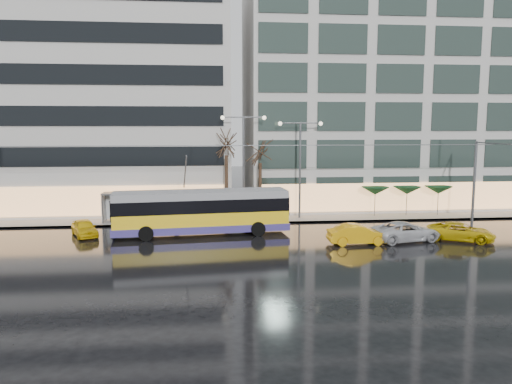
{
  "coord_description": "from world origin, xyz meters",
  "views": [
    {
      "loc": [
        -1.28,
        -32.58,
        8.33
      ],
      "look_at": [
        2.5,
        5.0,
        3.29
      ],
      "focal_mm": 35.0,
      "sensor_mm": 36.0,
      "label": 1
    }
  ],
  "objects": [
    {
      "name": "catenary",
      "position": [
        1.0,
        7.94,
        4.25
      ],
      "size": [
        42.24,
        5.12,
        7.0
      ],
      "color": "#595B60",
      "rests_on": "ground"
    },
    {
      "name": "taxi_b",
      "position": [
        9.35,
        1.01,
        0.71
      ],
      "size": [
        4.31,
        1.53,
        1.42
      ],
      "primitive_type": "imported",
      "rotation": [
        0.0,
        0.0,
        1.56
      ],
      "color": "#EDA50C",
      "rests_on": "ground"
    },
    {
      "name": "tree_a",
      "position": [
        0.5,
        11.0,
        7.09
      ],
      "size": [
        3.2,
        3.2,
        8.4
      ],
      "color": "black",
      "rests_on": "sidewalk"
    },
    {
      "name": "parasol_c",
      "position": [
        20.0,
        11.0,
        2.45
      ],
      "size": [
        2.5,
        2.5,
        2.65
      ],
      "color": "#595B60",
      "rests_on": "sidewalk"
    },
    {
      "name": "sedan_silver",
      "position": [
        13.09,
        1.62,
        0.71
      ],
      "size": [
        5.46,
        3.3,
        1.42
      ],
      "primitive_type": "imported",
      "rotation": [
        0.0,
        0.0,
        1.77
      ],
      "color": "silver",
      "rests_on": "ground"
    },
    {
      "name": "building_right",
      "position": [
        19.0,
        19.0,
        12.65
      ],
      "size": [
        32.0,
        14.0,
        25.0
      ],
      "primitive_type": "cube",
      "color": "#BAB7B2",
      "rests_on": "sidewalk"
    },
    {
      "name": "kerb",
      "position": [
        2.0,
        9.05,
        0.07
      ],
      "size": [
        80.0,
        0.1,
        0.15
      ],
      "primitive_type": "cube",
      "color": "slate",
      "rests_on": "ground"
    },
    {
      "name": "parasol_a",
      "position": [
        14.0,
        11.0,
        2.45
      ],
      "size": [
        2.5,
        2.5,
        2.65
      ],
      "color": "#595B60",
      "rests_on": "sidewalk"
    },
    {
      "name": "sidewalk",
      "position": [
        2.0,
        14.0,
        0.07
      ],
      "size": [
        80.0,
        10.0,
        0.15
      ],
      "primitive_type": "cube",
      "color": "gray",
      "rests_on": "ground"
    },
    {
      "name": "trolleybus",
      "position": [
        -1.68,
        5.26,
        1.66
      ],
      "size": [
        13.46,
        5.55,
        6.15
      ],
      "color": "yellow",
      "rests_on": "ground"
    },
    {
      "name": "pedestrian_a",
      "position": [
        -6.12,
        10.41,
        1.59
      ],
      "size": [
        1.09,
        1.1,
        2.19
      ],
      "color": "black",
      "rests_on": "sidewalk"
    },
    {
      "name": "pedestrian_c",
      "position": [
        -8.97,
        9.4,
        1.26
      ],
      "size": [
        1.22,
        1.13,
        2.11
      ],
      "color": "black",
      "rests_on": "sidewalk"
    },
    {
      "name": "bus_shelter",
      "position": [
        -8.38,
        10.69,
        1.96
      ],
      "size": [
        4.2,
        1.6,
        2.51
      ],
      "color": "#595B60",
      "rests_on": "sidewalk"
    },
    {
      "name": "parasol_b",
      "position": [
        17.0,
        11.0,
        2.45
      ],
      "size": [
        2.5,
        2.5,
        2.65
      ],
      "color": "#595B60",
      "rests_on": "sidewalk"
    },
    {
      "name": "pedestrian_b",
      "position": [
        -3.91,
        9.4,
        0.95
      ],
      "size": [
        0.88,
        0.75,
        1.6
      ],
      "color": "black",
      "rests_on": "sidewalk"
    },
    {
      "name": "street_lamp_near",
      "position": [
        2.0,
        10.8,
        5.99
      ],
      "size": [
        3.96,
        0.36,
        9.03
      ],
      "color": "#595B60",
      "rests_on": "sidewalk"
    },
    {
      "name": "ground",
      "position": [
        0.0,
        0.0,
        0.0
      ],
      "size": [
        140.0,
        140.0,
        0.0
      ],
      "primitive_type": "plane",
      "color": "black",
      "rests_on": "ground"
    },
    {
      "name": "street_lamp_far",
      "position": [
        7.0,
        10.8,
        5.71
      ],
      "size": [
        3.96,
        0.36,
        8.53
      ],
      "color": "#595B60",
      "rests_on": "sidewalk"
    },
    {
      "name": "tree_b",
      "position": [
        3.5,
        11.2,
        6.4
      ],
      "size": [
        3.2,
        3.2,
        7.7
      ],
      "color": "black",
      "rests_on": "sidewalk"
    },
    {
      "name": "building_left",
      "position": [
        -16.0,
        19.0,
        11.15
      ],
      "size": [
        34.0,
        14.0,
        22.0
      ],
      "primitive_type": "cube",
      "color": "#BAB7B2",
      "rests_on": "sidewalk"
    },
    {
      "name": "taxi_c",
      "position": [
        17.11,
        1.32,
        0.66
      ],
      "size": [
        5.21,
        4.21,
        1.32
      ],
      "primitive_type": "imported",
      "rotation": [
        0.0,
        0.0,
        1.07
      ],
      "color": "gold",
      "rests_on": "ground"
    },
    {
      "name": "taxi_a",
      "position": [
        -10.52,
        5.62,
        0.64
      ],
      "size": [
        2.91,
        4.04,
        1.28
      ],
      "primitive_type": "imported",
      "rotation": [
        0.0,
        0.0,
        0.42
      ],
      "color": "yellow",
      "rests_on": "ground"
    }
  ]
}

